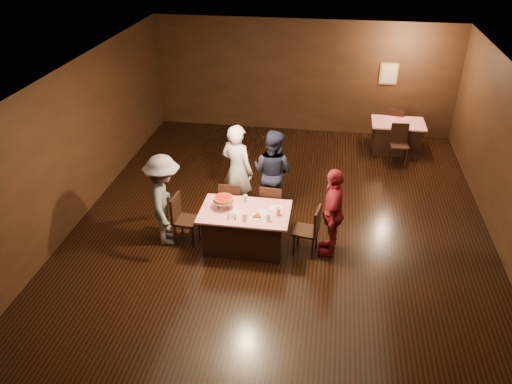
% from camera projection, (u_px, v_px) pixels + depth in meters
% --- Properties ---
extents(room, '(10.00, 10.04, 3.02)m').
position_uv_depth(room, '(284.00, 127.00, 8.67)').
color(room, black).
rests_on(room, ground).
extents(main_table, '(1.60, 1.00, 0.77)m').
position_uv_depth(main_table, '(245.00, 229.00, 9.06)').
color(main_table, red).
rests_on(main_table, ground).
extents(back_table, '(1.30, 0.90, 0.77)m').
position_uv_depth(back_table, '(396.00, 136.00, 12.64)').
color(back_table, red).
rests_on(back_table, ground).
extents(chair_far_left, '(0.43, 0.43, 0.95)m').
position_uv_depth(chair_far_left, '(232.00, 202.00, 9.71)').
color(chair_far_left, black).
rests_on(chair_far_left, ground).
extents(chair_far_right, '(0.46, 0.46, 0.95)m').
position_uv_depth(chair_far_right, '(272.00, 205.00, 9.60)').
color(chair_far_right, black).
rests_on(chair_far_right, ground).
extents(chair_end_left, '(0.46, 0.46, 0.95)m').
position_uv_depth(chair_end_left, '(186.00, 219.00, 9.16)').
color(chair_end_left, black).
rests_on(chair_end_left, ground).
extents(chair_end_right, '(0.48, 0.48, 0.95)m').
position_uv_depth(chair_end_right, '(306.00, 230.00, 8.87)').
color(chair_end_right, black).
rests_on(chair_end_right, ground).
extents(chair_back_near, '(0.45, 0.45, 0.95)m').
position_uv_depth(chair_back_near, '(399.00, 145.00, 11.99)').
color(chair_back_near, black).
rests_on(chair_back_near, ground).
extents(chair_back_far, '(0.50, 0.50, 0.95)m').
position_uv_depth(chair_back_far, '(395.00, 124.00, 13.10)').
color(chair_back_far, black).
rests_on(chair_back_far, ground).
extents(diner_white_jacket, '(0.83, 0.71, 1.92)m').
position_uv_depth(diner_white_jacket, '(237.00, 171.00, 9.79)').
color(diner_white_jacket, silver).
rests_on(diner_white_jacket, ground).
extents(diner_navy_hoodie, '(1.06, 0.96, 1.78)m').
position_uv_depth(diner_navy_hoodie, '(273.00, 172.00, 9.89)').
color(diner_navy_hoodie, '#191C33').
rests_on(diner_navy_hoodie, ground).
extents(diner_grey_knit, '(0.96, 1.28, 1.76)m').
position_uv_depth(diner_grey_knit, '(164.00, 200.00, 8.97)').
color(diner_grey_knit, '#56565B').
rests_on(diner_grey_knit, ground).
extents(diner_red_shirt, '(0.45, 1.00, 1.68)m').
position_uv_depth(diner_red_shirt, '(333.00, 212.00, 8.70)').
color(diner_red_shirt, maroon).
rests_on(diner_red_shirt, ground).
extents(pizza_stand, '(0.38, 0.38, 0.22)m').
position_uv_depth(pizza_stand, '(223.00, 199.00, 8.87)').
color(pizza_stand, black).
rests_on(pizza_stand, main_table).
extents(plate_with_slice, '(0.25, 0.25, 0.06)m').
position_uv_depth(plate_with_slice, '(257.00, 216.00, 8.67)').
color(plate_with_slice, white).
rests_on(plate_with_slice, main_table).
extents(plate_empty, '(0.25, 0.25, 0.01)m').
position_uv_depth(plate_empty, '(277.00, 209.00, 8.92)').
color(plate_empty, white).
rests_on(plate_empty, main_table).
extents(glass_front_left, '(0.08, 0.08, 0.14)m').
position_uv_depth(glass_front_left, '(245.00, 217.00, 8.57)').
color(glass_front_left, silver).
rests_on(glass_front_left, main_table).
extents(glass_front_right, '(0.08, 0.08, 0.14)m').
position_uv_depth(glass_front_right, '(268.00, 217.00, 8.56)').
color(glass_front_right, silver).
rests_on(glass_front_right, main_table).
extents(glass_amber, '(0.08, 0.08, 0.14)m').
position_uv_depth(glass_amber, '(278.00, 212.00, 8.71)').
color(glass_amber, '#BF7F26').
rests_on(glass_amber, main_table).
extents(glass_back, '(0.08, 0.08, 0.14)m').
position_uv_depth(glass_back, '(245.00, 199.00, 9.10)').
color(glass_back, silver).
rests_on(glass_back, main_table).
extents(condiments, '(0.17, 0.10, 0.09)m').
position_uv_depth(condiments, '(232.00, 216.00, 8.63)').
color(condiments, silver).
rests_on(condiments, main_table).
extents(napkin_center, '(0.19, 0.19, 0.01)m').
position_uv_depth(napkin_center, '(262.00, 212.00, 8.83)').
color(napkin_center, white).
rests_on(napkin_center, main_table).
extents(napkin_left, '(0.21, 0.21, 0.01)m').
position_uv_depth(napkin_left, '(236.00, 212.00, 8.84)').
color(napkin_left, white).
rests_on(napkin_left, main_table).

